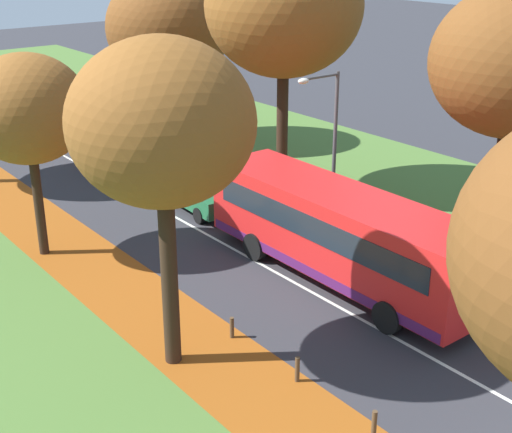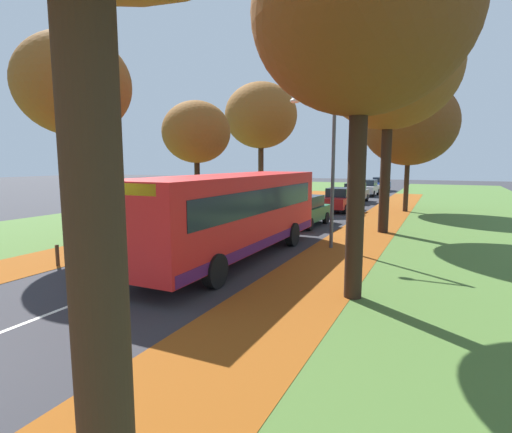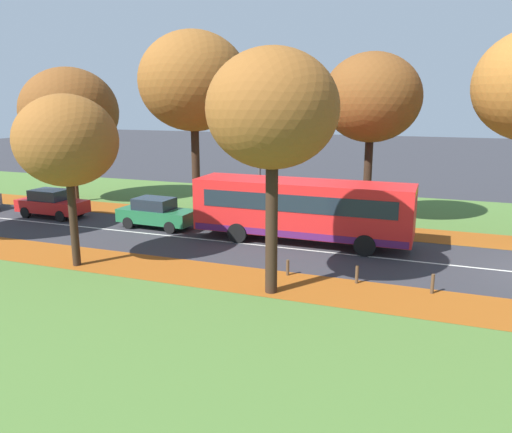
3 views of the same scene
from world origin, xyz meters
The scene contains 20 objects.
grass_verge_left centered at (-9.20, 20.00, 0.00)m, with size 12.00×90.00×0.01m, color #476B2D.
leaf_litter_left centered at (-4.60, 14.00, 0.01)m, with size 2.80×60.00×0.00m, color #8C4714.
grass_verge_right centered at (9.20, 20.00, 0.00)m, with size 12.00×90.00×0.01m, color #476B2D.
leaf_litter_right centered at (4.60, 14.00, 0.01)m, with size 2.80×60.00×0.00m, color #8C4714.
road_centre_line centered at (0.00, 20.00, 0.00)m, with size 0.12×80.00×0.01m, color silver.
tree_left_near centered at (-5.45, 10.07, 6.40)m, with size 4.44×4.44×8.44m.
tree_left_mid centered at (-5.44, 18.63, 5.15)m, with size 4.03×4.03×6.98m.
tree_left_far centered at (-5.81, 28.59, 7.12)m, with size 5.86×5.86×9.78m.
tree_right_near centered at (6.02, 8.39, 6.83)m, with size 5.21×5.21×9.21m.
tree_right_mid centered at (5.38, 18.53, 7.77)m, with size 6.38×6.38×10.67m.
tree_right_far centered at (5.61, 27.78, 6.01)m, with size 6.29×6.29×8.84m.
bollard_fourth centered at (-3.51, 7.33, 0.35)m, with size 0.12×0.12×0.70m, color #4C3823.
bollard_fifth centered at (-3.57, 10.02, 0.32)m, with size 0.12×0.12×0.64m, color #4C3823.
streetlamp_right centered at (3.67, 13.95, 3.74)m, with size 1.89×0.28×6.00m.
bus centered at (1.26, 10.77, 1.70)m, with size 2.69×10.41×2.98m.
car_green_lead centered at (1.25, 18.86, 0.81)m, with size 1.93×4.27×1.62m.
car_red_following centered at (1.37, 26.02, 0.81)m, with size 1.86×4.24×1.62m.
car_grey_third_in_line centered at (1.13, 32.65, 0.81)m, with size 1.80×4.21×1.62m.
car_silver_fourth_in_line centered at (1.00, 39.87, 0.81)m, with size 1.85×4.24×1.62m.
car_blue_trailing centered at (1.15, 47.30, 0.81)m, with size 1.92×4.27×1.62m.
Camera 2 is at (7.98, -1.54, 3.44)m, focal length 28.00 mm.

